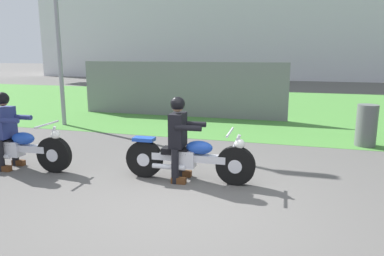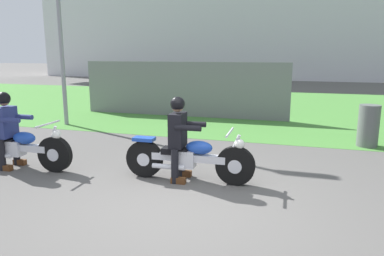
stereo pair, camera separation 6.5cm
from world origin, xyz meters
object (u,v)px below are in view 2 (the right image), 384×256
motorcycle_follow (17,147)px  rider_follow (7,124)px  motorcycle_lead (189,158)px  rider_lead (179,132)px  trash_can (368,126)px

motorcycle_follow → rider_follow: rider_follow is taller
rider_follow → motorcycle_lead: bearing=2.6°
motorcycle_follow → rider_follow: bearing=179.2°
rider_lead → trash_can: bearing=42.9°
trash_can → motorcycle_follow: bearing=-150.4°
rider_lead → trash_can: (3.35, 3.35, -0.34)m
rider_follow → trash_can: (6.55, 3.62, -0.34)m
motorcycle_lead → motorcycle_follow: (-3.20, -0.27, 0.00)m
motorcycle_follow → trash_can: bearing=27.4°
rider_lead → rider_follow: (-3.20, -0.27, 0.00)m
motorcycle_follow → trash_can: trash_can is taller
motorcycle_follow → rider_follow: 0.46m
trash_can → rider_follow: bearing=-151.1°
motorcycle_follow → trash_can: (6.38, 3.62, 0.08)m
motorcycle_lead → trash_can: size_ratio=2.30×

